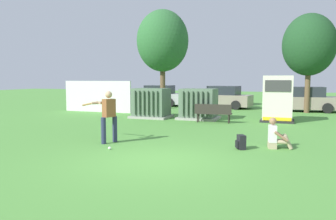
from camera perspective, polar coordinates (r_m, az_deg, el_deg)
name	(u,v)px	position (r m, az deg, el deg)	size (l,w,h in m)	color
ground_plane	(155,161)	(8.81, -2.23, -8.74)	(96.00, 96.00, 0.00)	#51933D
fence_panel	(97,96)	(21.86, -12.06, 2.29)	(4.80, 0.12, 2.00)	silver
transformer_west	(151,103)	(18.25, -2.88, 1.14)	(2.10, 1.70, 1.62)	#9E9B93
transformer_mid_west	(199,104)	(17.66, 5.29, 0.98)	(2.10, 1.70, 1.62)	#9E9B93
generator_enclosure	(278,99)	(17.40, 18.41, 1.81)	(1.60, 1.40, 2.30)	#262626
park_bench	(213,112)	(16.28, 7.77, -0.32)	(1.81, 0.47, 0.92)	#2D2823
batter	(108,114)	(11.27, -10.31, -0.67)	(1.58, 0.85, 1.74)	#282D4C
sports_ball	(110,148)	(10.30, -10.03, -6.48)	(0.09, 0.09, 0.09)	white
seated_spectator	(276,136)	(10.78, 18.06, -4.34)	(0.77, 0.61, 0.96)	tan
backpack	(241,142)	(10.40, 12.45, -5.46)	(0.36, 0.38, 0.44)	black
tree_left	(163,41)	(23.86, -0.93, 11.77)	(3.65, 3.65, 6.98)	brown
tree_center_left	(309,45)	(22.62, 23.13, 10.25)	(3.22, 3.22, 6.15)	brown
parked_car_leftmost	(158,96)	(26.33, -1.67, 2.39)	(4.26, 2.03, 1.62)	#B2B2B7
parked_car_left_of_center	(222,98)	(24.52, 9.36, 2.09)	(4.39, 2.34, 1.62)	gray
parked_car_right_of_center	(305,100)	(23.46, 22.47, 1.60)	(4.29, 2.11, 1.62)	gray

